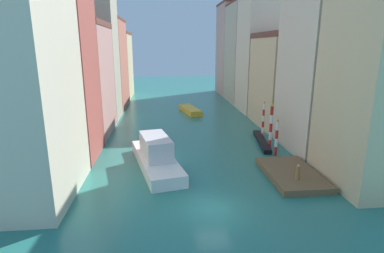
{
  "coord_description": "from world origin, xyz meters",
  "views": [
    {
      "loc": [
        -3.48,
        -19.93,
        11.49
      ],
      "look_at": [
        0.2,
        18.14,
        1.5
      ],
      "focal_mm": 28.95,
      "sensor_mm": 36.0,
      "label": 1
    }
  ],
  "objects_px": {
    "waterfront_dock": "(292,174)",
    "vaporetto_white": "(156,156)",
    "person_on_dock": "(298,173)",
    "motorboat_0": "(190,110)",
    "mooring_pole_2": "(263,120)",
    "gondola_black": "(262,141)",
    "mooring_pole_1": "(271,126)",
    "mooring_pole_0": "(277,137)"
  },
  "relations": [
    {
      "from": "mooring_pole_1",
      "to": "motorboat_0",
      "type": "bearing_deg",
      "value": 109.86
    },
    {
      "from": "mooring_pole_0",
      "to": "vaporetto_white",
      "type": "relative_size",
      "value": 0.35
    },
    {
      "from": "waterfront_dock",
      "to": "vaporetto_white",
      "type": "relative_size",
      "value": 0.66
    },
    {
      "from": "mooring_pole_1",
      "to": "gondola_black",
      "type": "bearing_deg",
      "value": 100.89
    },
    {
      "from": "person_on_dock",
      "to": "vaporetto_white",
      "type": "xyz_separation_m",
      "value": [
        -11.92,
        5.43,
        -0.04
      ]
    },
    {
      "from": "person_on_dock",
      "to": "gondola_black",
      "type": "relative_size",
      "value": 0.17
    },
    {
      "from": "person_on_dock",
      "to": "vaporetto_white",
      "type": "bearing_deg",
      "value": 155.51
    },
    {
      "from": "mooring_pole_2",
      "to": "motorboat_0",
      "type": "distance_m",
      "value": 18.62
    },
    {
      "from": "mooring_pole_0",
      "to": "motorboat_0",
      "type": "height_order",
      "value": "mooring_pole_0"
    },
    {
      "from": "mooring_pole_2",
      "to": "motorboat_0",
      "type": "height_order",
      "value": "mooring_pole_2"
    },
    {
      "from": "mooring_pole_2",
      "to": "vaporetto_white",
      "type": "distance_m",
      "value": 15.7
    },
    {
      "from": "waterfront_dock",
      "to": "vaporetto_white",
      "type": "bearing_deg",
      "value": 163.38
    },
    {
      "from": "gondola_black",
      "to": "waterfront_dock",
      "type": "bearing_deg",
      "value": -92.57
    },
    {
      "from": "mooring_pole_1",
      "to": "motorboat_0",
      "type": "xyz_separation_m",
      "value": [
        -7.41,
        20.5,
        -2.23
      ]
    },
    {
      "from": "mooring_pole_2",
      "to": "gondola_black",
      "type": "distance_m",
      "value": 2.96
    },
    {
      "from": "mooring_pole_0",
      "to": "gondola_black",
      "type": "bearing_deg",
      "value": 92.49
    },
    {
      "from": "waterfront_dock",
      "to": "person_on_dock",
      "type": "distance_m",
      "value": 2.02
    },
    {
      "from": "mooring_pole_2",
      "to": "mooring_pole_1",
      "type": "bearing_deg",
      "value": -94.88
    },
    {
      "from": "person_on_dock",
      "to": "gondola_black",
      "type": "height_order",
      "value": "person_on_dock"
    },
    {
      "from": "person_on_dock",
      "to": "mooring_pole_1",
      "type": "bearing_deg",
      "value": 83.8
    },
    {
      "from": "mooring_pole_2",
      "to": "gondola_black",
      "type": "height_order",
      "value": "mooring_pole_2"
    },
    {
      "from": "vaporetto_white",
      "to": "gondola_black",
      "type": "height_order",
      "value": "vaporetto_white"
    },
    {
      "from": "person_on_dock",
      "to": "mooring_pole_2",
      "type": "bearing_deg",
      "value": 84.16
    },
    {
      "from": "gondola_black",
      "to": "mooring_pole_0",
      "type": "bearing_deg",
      "value": -87.51
    },
    {
      "from": "vaporetto_white",
      "to": "gondola_black",
      "type": "bearing_deg",
      "value": 26.66
    },
    {
      "from": "person_on_dock",
      "to": "motorboat_0",
      "type": "distance_m",
      "value": 31.12
    },
    {
      "from": "mooring_pole_0",
      "to": "mooring_pole_2",
      "type": "relative_size",
      "value": 0.83
    },
    {
      "from": "gondola_black",
      "to": "motorboat_0",
      "type": "height_order",
      "value": "motorboat_0"
    },
    {
      "from": "waterfront_dock",
      "to": "vaporetto_white",
      "type": "distance_m",
      "value": 12.76
    },
    {
      "from": "mooring_pole_1",
      "to": "mooring_pole_2",
      "type": "xyz_separation_m",
      "value": [
        0.31,
        3.69,
        -0.21
      ]
    },
    {
      "from": "mooring_pole_0",
      "to": "mooring_pole_2",
      "type": "height_order",
      "value": "mooring_pole_2"
    },
    {
      "from": "person_on_dock",
      "to": "motorboat_0",
      "type": "bearing_deg",
      "value": 101.73
    },
    {
      "from": "waterfront_dock",
      "to": "mooring_pole_0",
      "type": "relative_size",
      "value": 1.89
    },
    {
      "from": "mooring_pole_1",
      "to": "vaporetto_white",
      "type": "bearing_deg",
      "value": -160.81
    },
    {
      "from": "person_on_dock",
      "to": "mooring_pole_1",
      "type": "relative_size",
      "value": 0.26
    },
    {
      "from": "vaporetto_white",
      "to": "motorboat_0",
      "type": "relative_size",
      "value": 1.49
    },
    {
      "from": "waterfront_dock",
      "to": "gondola_black",
      "type": "xyz_separation_m",
      "value": [
        0.45,
        9.99,
        -0.03
      ]
    },
    {
      "from": "gondola_black",
      "to": "vaporetto_white",
      "type": "bearing_deg",
      "value": -153.34
    },
    {
      "from": "vaporetto_white",
      "to": "mooring_pole_0",
      "type": "bearing_deg",
      "value": 9.56
    },
    {
      "from": "person_on_dock",
      "to": "mooring_pole_0",
      "type": "bearing_deg",
      "value": 83.15
    },
    {
      "from": "mooring_pole_2",
      "to": "vaporetto_white",
      "type": "bearing_deg",
      "value": -148.34
    },
    {
      "from": "person_on_dock",
      "to": "mooring_pole_0",
      "type": "distance_m",
      "value": 7.69
    }
  ]
}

